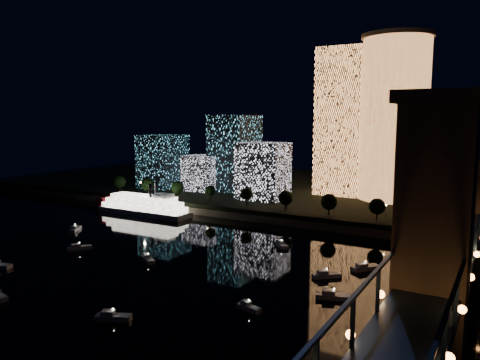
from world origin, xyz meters
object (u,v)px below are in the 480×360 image
object	(u,v)px
tower_cylindrical	(394,118)
riverboat	(140,205)
truss_bridge	(447,263)
tower_rectangular	(343,122)

from	to	relation	value
tower_cylindrical	riverboat	xyz separation A→B (m)	(-100.66, -72.68, -41.31)
tower_cylindrical	truss_bridge	xyz separation A→B (m)	(40.96, -136.39, -29.09)
tower_rectangular	riverboat	xyz separation A→B (m)	(-73.24, -77.67, -39.16)
tower_cylindrical	truss_bridge	bearing A→B (deg)	-73.28
riverboat	tower_rectangular	bearing A→B (deg)	46.68
tower_cylindrical	riverboat	distance (m)	130.85
truss_bridge	riverboat	distance (m)	155.77
tower_rectangular	truss_bridge	bearing A→B (deg)	-64.19
tower_rectangular	truss_bridge	distance (m)	159.34
tower_cylindrical	riverboat	bearing A→B (deg)	-144.17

